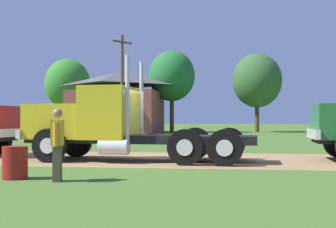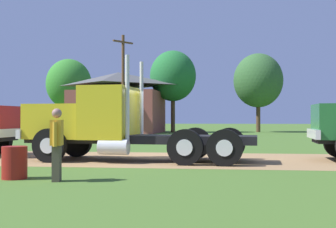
{
  "view_description": "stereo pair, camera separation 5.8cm",
  "coord_description": "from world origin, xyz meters",
  "px_view_note": "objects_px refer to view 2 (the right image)",
  "views": [
    {
      "loc": [
        2.65,
        -16.4,
        1.51
      ],
      "look_at": [
        0.73,
        -0.61,
        1.65
      ],
      "focal_mm": 48.33,
      "sensor_mm": 36.0,
      "label": 1
    },
    {
      "loc": [
        2.71,
        -16.39,
        1.51
      ],
      "look_at": [
        0.73,
        -0.61,
        1.65
      ],
      "focal_mm": 48.33,
      "sensor_mm": 36.0,
      "label": 2
    }
  ],
  "objects_px": {
    "visitor_walking_mid": "(57,142)",
    "utility_pole_far": "(123,82)",
    "shed_building": "(118,104)",
    "steel_barrel": "(14,163)",
    "truck_foreground_white": "(107,125)"
  },
  "relations": [
    {
      "from": "visitor_walking_mid",
      "to": "steel_barrel",
      "type": "relative_size",
      "value": 2.15
    },
    {
      "from": "truck_foreground_white",
      "to": "utility_pole_far",
      "type": "relative_size",
      "value": 0.96
    },
    {
      "from": "steel_barrel",
      "to": "utility_pole_far",
      "type": "height_order",
      "value": "utility_pole_far"
    },
    {
      "from": "visitor_walking_mid",
      "to": "utility_pole_far",
      "type": "bearing_deg",
      "value": 99.66
    },
    {
      "from": "truck_foreground_white",
      "to": "shed_building",
      "type": "height_order",
      "value": "shed_building"
    },
    {
      "from": "visitor_walking_mid",
      "to": "utility_pole_far",
      "type": "relative_size",
      "value": 0.2
    },
    {
      "from": "visitor_walking_mid",
      "to": "shed_building",
      "type": "bearing_deg",
      "value": 101.09
    },
    {
      "from": "truck_foreground_white",
      "to": "shed_building",
      "type": "distance_m",
      "value": 30.25
    },
    {
      "from": "steel_barrel",
      "to": "shed_building",
      "type": "height_order",
      "value": "shed_building"
    },
    {
      "from": "truck_foreground_white",
      "to": "steel_barrel",
      "type": "height_order",
      "value": "truck_foreground_white"
    },
    {
      "from": "utility_pole_far",
      "to": "shed_building",
      "type": "bearing_deg",
      "value": 106.74
    },
    {
      "from": "truck_foreground_white",
      "to": "utility_pole_far",
      "type": "bearing_deg",
      "value": 101.47
    },
    {
      "from": "steel_barrel",
      "to": "visitor_walking_mid",
      "type": "bearing_deg",
      "value": -13.65
    },
    {
      "from": "visitor_walking_mid",
      "to": "truck_foreground_white",
      "type": "bearing_deg",
      "value": 91.85
    },
    {
      "from": "visitor_walking_mid",
      "to": "steel_barrel",
      "type": "distance_m",
      "value": 1.35
    }
  ]
}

